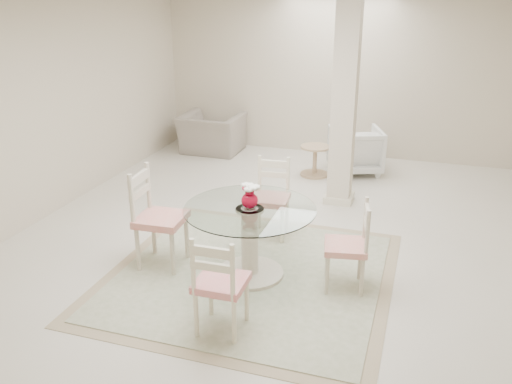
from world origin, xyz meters
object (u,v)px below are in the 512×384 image
(dining_table, at_px, (250,242))
(dining_chair_west, at_px, (154,211))
(red_vase, at_px, (250,196))
(recliner_taupe, at_px, (211,133))
(dining_chair_south, at_px, (218,278))
(side_table, at_px, (315,162))
(dining_chair_east, at_px, (353,240))
(dining_chair_north, at_px, (272,192))
(column, at_px, (344,104))
(armchair_white, at_px, (355,150))

(dining_table, bearing_deg, dining_chair_west, -176.16)
(red_vase, bearing_deg, recliner_taupe, 117.36)
(dining_chair_south, relative_size, side_table, 2.18)
(dining_chair_east, distance_m, dining_chair_north, 1.43)
(dining_chair_north, xyz_separation_m, dining_chair_west, (-0.95, -1.08, 0.08))
(dining_chair_west, xyz_separation_m, recliner_taupe, (-1.01, 3.99, -0.28))
(dining_chair_west, bearing_deg, dining_table, -89.35)
(red_vase, height_order, recliner_taupe, red_vase)
(dining_table, bearing_deg, side_table, 90.52)
(recliner_taupe, bearing_deg, red_vase, 117.87)
(dining_chair_north, bearing_deg, recliner_taupe, 118.39)
(dining_table, distance_m, dining_chair_east, 1.02)
(dining_table, distance_m, dining_chair_north, 1.03)
(column, distance_m, dining_chair_east, 2.43)
(red_vase, distance_m, dining_chair_west, 1.06)
(armchair_white, xyz_separation_m, side_table, (-0.56, -0.36, -0.14))
(red_vase, distance_m, side_table, 3.33)
(dining_table, height_order, dining_chair_west, dining_chair_west)
(dining_chair_east, height_order, armchair_white, dining_chair_east)
(column, bearing_deg, dining_chair_west, -122.94)
(red_vase, bearing_deg, dining_chair_south, -86.47)
(recliner_taupe, relative_size, armchair_white, 1.31)
(column, bearing_deg, red_vase, -102.56)
(dining_chair_north, relative_size, dining_chair_south, 1.00)
(side_table, bearing_deg, column, -59.84)
(dining_chair_south, bearing_deg, dining_chair_east, -131.81)
(red_vase, height_order, dining_chair_south, dining_chair_south)
(red_vase, relative_size, recliner_taupe, 0.25)
(dining_chair_west, distance_m, armchair_white, 4.01)
(dining_chair_south, distance_m, recliner_taupe, 5.37)
(dining_chair_east, height_order, dining_chair_north, dining_chair_north)
(dining_chair_north, height_order, recliner_taupe, dining_chair_north)
(dining_chair_west, distance_m, dining_chair_south, 1.45)
(dining_chair_west, xyz_separation_m, dining_chair_south, (1.09, -0.95, -0.08))
(recliner_taupe, distance_m, side_table, 2.11)
(red_vase, distance_m, armchair_white, 3.70)
(dining_table, relative_size, dining_chair_south, 1.27)
(dining_table, distance_m, side_table, 3.26)
(red_vase, relative_size, dining_chair_south, 0.25)
(dining_chair_south, height_order, armchair_white, dining_chair_south)
(dining_chair_west, bearing_deg, red_vase, -89.47)
(column, xyz_separation_m, dining_chair_north, (-0.59, -1.30, -0.81))
(dining_chair_north, height_order, armchair_white, dining_chair_north)
(red_vase, bearing_deg, column, 77.44)
(dining_table, xyz_separation_m, dining_chair_west, (-1.02, -0.07, 0.24))
(dining_chair_north, bearing_deg, dining_chair_east, -46.46)
(recliner_taupe, bearing_deg, dining_chair_west, 104.63)
(dining_chair_west, xyz_separation_m, side_table, (0.99, 3.32, -0.40))
(red_vase, bearing_deg, dining_chair_west, -176.29)
(dining_table, bearing_deg, recliner_taupe, 117.34)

